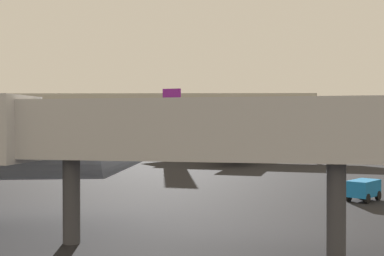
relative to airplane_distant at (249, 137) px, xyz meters
The scene contains 4 objects.
airplane_distant is the anchor object (origin of this frame).
jet_bridge 44.09m from the airplane_distant, 101.04° to the right, with size 17.15×5.00×6.05m.
baggage_cart 32.22m from the airplane_distant, 82.94° to the right, with size 2.58×2.65×1.30m.
terminal_building 85.96m from the airplane_distant, 104.16° to the left, with size 93.87×27.65×13.25m, color beige.
Camera 1 is at (2.06, -9.72, 4.89)m, focal length 44.13 mm.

